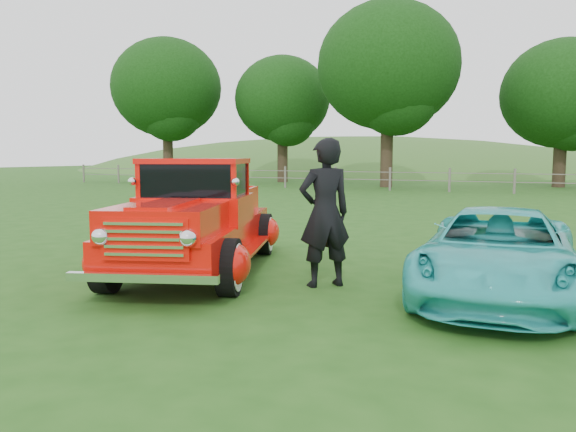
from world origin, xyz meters
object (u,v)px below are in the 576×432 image
at_px(tree_mid_west, 282,99).
at_px(teal_sedan, 498,253).
at_px(tree_far_west, 167,88).
at_px(tree_near_west, 388,66).
at_px(red_pickup, 197,221).
at_px(man, 325,213).
at_px(tree_near_east, 563,94).

height_order(tree_mid_west, teal_sedan, tree_mid_west).
xyz_separation_m(tree_far_west, tree_near_west, (16.00, -1.00, 0.31)).
height_order(red_pickup, teal_sedan, red_pickup).
relative_size(tree_far_west, man, 4.81).
distance_m(red_pickup, man, 2.21).
bearing_deg(tree_far_west, red_pickup, -52.50).
bearing_deg(tree_near_east, man, -96.85).
relative_size(tree_mid_west, tree_near_west, 0.81).
distance_m(tree_mid_west, teal_sedan, 31.73).
distance_m(tree_far_west, man, 33.78).
xyz_separation_m(tree_far_west, tree_near_east, (25.00, 3.00, -1.24)).
bearing_deg(red_pickup, man, -22.03).
height_order(tree_near_west, teal_sedan, tree_near_west).
bearing_deg(tree_mid_west, tree_far_west, -165.96).
relative_size(tree_mid_west, man, 4.10).
bearing_deg(tree_far_west, tree_mid_west, 14.04).
bearing_deg(teal_sedan, tree_near_east, 85.55).
distance_m(tree_mid_west, tree_near_west, 8.63).
bearing_deg(tree_near_west, tree_mid_west, 159.44).
distance_m(tree_near_east, red_pickup, 29.17).
height_order(tree_near_east, man, tree_near_east).
relative_size(tree_mid_west, tree_near_east, 1.02).
height_order(tree_far_west, tree_near_east, tree_far_west).
height_order(teal_sedan, man, man).
height_order(red_pickup, man, man).
xyz_separation_m(red_pickup, man, (2.19, -0.13, 0.24)).
xyz_separation_m(tree_near_west, man, (5.59, -24.40, -5.77)).
bearing_deg(man, tree_mid_west, -107.35).
distance_m(teal_sedan, man, 2.33).
height_order(tree_mid_west, man, tree_mid_west).
relative_size(red_pickup, teal_sedan, 1.28).
relative_size(tree_mid_west, red_pickup, 1.60).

